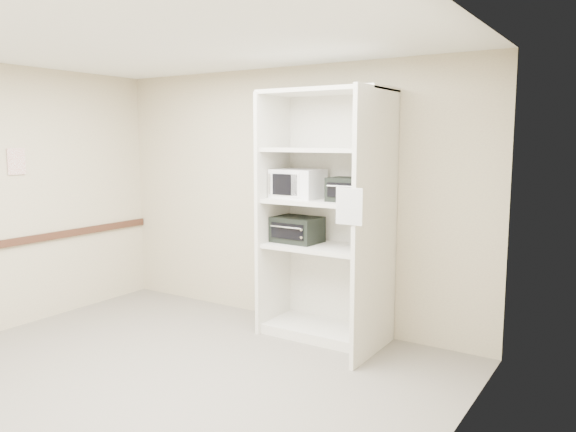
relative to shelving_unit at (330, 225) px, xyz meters
The scene contains 10 objects.
floor 2.15m from the shelving_unit, 111.36° to the right, with size 4.50×4.00×0.01m, color slate.
ceiling 2.41m from the shelving_unit, 111.36° to the right, with size 4.50×4.00×0.01m, color white.
wall_back 0.76m from the shelving_unit, 155.96° to the left, with size 4.50×0.02×2.70m, color tan.
wall_right 2.34m from the shelving_unit, 47.07° to the right, with size 0.02×4.00×2.70m, color tan.
shelving_unit is the anchor object (origin of this frame).
microwave 0.53m from the shelving_unit, behind, with size 0.48×0.36×0.29m, color white.
toaster_oven_upper 0.41m from the shelving_unit, ahead, with size 0.39×0.29×0.22m, color black.
toaster_oven_lower 0.39m from the shelving_unit, behind, with size 0.46×0.35×0.26m, color black.
paper_sign 0.86m from the shelving_unit, 50.56° to the right, with size 0.24×0.01×0.30m, color white.
wall_poster 3.27m from the shelving_unit, 154.61° to the right, with size 0.01×0.19×0.27m, color white.
Camera 1 is at (3.22, -3.03, 1.94)m, focal length 35.00 mm.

